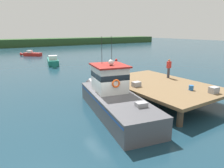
{
  "coord_description": "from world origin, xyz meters",
  "views": [
    {
      "loc": [
        -6.7,
        -10.77,
        5.19
      ],
      "look_at": [
        1.2,
        1.24,
        1.4
      ],
      "focal_mm": 32.85,
      "sensor_mm": 36.0,
      "label": 1
    }
  ],
  "objects_px": {
    "crate_single_by_cleat": "(214,90)",
    "moored_boat_outer_mooring": "(53,62)",
    "crate_stack_mid_dock": "(136,84)",
    "moored_boat_far_right": "(31,54)",
    "deckhand_further_back": "(169,68)",
    "mooring_buoy_outer": "(116,60)",
    "mooring_buoy_inshore": "(113,63)",
    "deckhand_by_the_boat": "(110,69)",
    "bait_bucket": "(191,88)",
    "main_fishing_boat": "(113,96)"
  },
  "relations": [
    {
      "from": "deckhand_by_the_boat",
      "to": "bait_bucket",
      "type": "bearing_deg",
      "value": -65.35
    },
    {
      "from": "crate_stack_mid_dock",
      "to": "main_fishing_boat",
      "type": "bearing_deg",
      "value": -167.8
    },
    {
      "from": "bait_bucket",
      "to": "moored_boat_outer_mooring",
      "type": "height_order",
      "value": "bait_bucket"
    },
    {
      "from": "crate_stack_mid_dock",
      "to": "moored_boat_far_right",
      "type": "distance_m",
      "value": 33.68
    },
    {
      "from": "crate_single_by_cleat",
      "to": "mooring_buoy_inshore",
      "type": "height_order",
      "value": "crate_single_by_cleat"
    },
    {
      "from": "main_fishing_boat",
      "to": "crate_stack_mid_dock",
      "type": "bearing_deg",
      "value": 12.2
    },
    {
      "from": "bait_bucket",
      "to": "deckhand_further_back",
      "type": "relative_size",
      "value": 0.21
    },
    {
      "from": "crate_single_by_cleat",
      "to": "mooring_buoy_inshore",
      "type": "xyz_separation_m",
      "value": [
        5.13,
        19.71,
        -1.24
      ]
    },
    {
      "from": "bait_bucket",
      "to": "moored_boat_far_right",
      "type": "bearing_deg",
      "value": 93.99
    },
    {
      "from": "deckhand_by_the_boat",
      "to": "crate_single_by_cleat",
      "type": "bearing_deg",
      "value": -64.84
    },
    {
      "from": "crate_stack_mid_dock",
      "to": "mooring_buoy_outer",
      "type": "distance_m",
      "value": 20.61
    },
    {
      "from": "main_fishing_boat",
      "to": "deckhand_by_the_boat",
      "type": "relative_size",
      "value": 6.11
    },
    {
      "from": "main_fishing_boat",
      "to": "bait_bucket",
      "type": "xyz_separation_m",
      "value": [
        4.93,
        -2.27,
        0.36
      ]
    },
    {
      "from": "main_fishing_boat",
      "to": "crate_stack_mid_dock",
      "type": "xyz_separation_m",
      "value": [
        2.4,
        0.52,
        0.37
      ]
    },
    {
      "from": "moored_boat_far_right",
      "to": "mooring_buoy_outer",
      "type": "xyz_separation_m",
      "value": [
        10.44,
        -15.92,
        -0.17
      ]
    },
    {
      "from": "moored_boat_outer_mooring",
      "to": "deckhand_by_the_boat",
      "type": "bearing_deg",
      "value": -91.37
    },
    {
      "from": "main_fishing_boat",
      "to": "crate_single_by_cleat",
      "type": "relative_size",
      "value": 16.61
    },
    {
      "from": "deckhand_further_back",
      "to": "mooring_buoy_inshore",
      "type": "height_order",
      "value": "deckhand_further_back"
    },
    {
      "from": "deckhand_further_back",
      "to": "mooring_buoy_outer",
      "type": "distance_m",
      "value": 18.31
    },
    {
      "from": "mooring_buoy_inshore",
      "to": "crate_stack_mid_dock",
      "type": "bearing_deg",
      "value": -117.94
    },
    {
      "from": "crate_single_by_cleat",
      "to": "moored_boat_far_right",
      "type": "xyz_separation_m",
      "value": [
        -3.19,
        37.7,
        -1.01
      ]
    },
    {
      "from": "deckhand_further_back",
      "to": "mooring_buoy_outer",
      "type": "bearing_deg",
      "value": 69.74
    },
    {
      "from": "crate_single_by_cleat",
      "to": "moored_boat_outer_mooring",
      "type": "bearing_deg",
      "value": 97.06
    },
    {
      "from": "moored_boat_outer_mooring",
      "to": "mooring_buoy_outer",
      "type": "height_order",
      "value": "moored_boat_outer_mooring"
    },
    {
      "from": "bait_bucket",
      "to": "moored_boat_far_right",
      "type": "height_order",
      "value": "bait_bucket"
    },
    {
      "from": "crate_stack_mid_dock",
      "to": "deckhand_by_the_boat",
      "type": "height_order",
      "value": "deckhand_by_the_boat"
    },
    {
      "from": "crate_single_by_cleat",
      "to": "moored_boat_outer_mooring",
      "type": "distance_m",
      "value": 24.3
    },
    {
      "from": "main_fishing_boat",
      "to": "moored_boat_far_right",
      "type": "distance_m",
      "value": 34.27
    },
    {
      "from": "deckhand_by_the_boat",
      "to": "mooring_buoy_inshore",
      "type": "relative_size",
      "value": 5.07
    },
    {
      "from": "crate_single_by_cleat",
      "to": "moored_boat_far_right",
      "type": "relative_size",
      "value": 0.15
    },
    {
      "from": "crate_stack_mid_dock",
      "to": "mooring_buoy_inshore",
      "type": "xyz_separation_m",
      "value": [
        8.31,
        15.67,
        -1.21
      ]
    },
    {
      "from": "deckhand_by_the_boat",
      "to": "deckhand_further_back",
      "type": "distance_m",
      "value": 5.0
    },
    {
      "from": "main_fishing_boat",
      "to": "moored_boat_outer_mooring",
      "type": "xyz_separation_m",
      "value": [
        2.6,
        20.58,
        -0.5
      ]
    },
    {
      "from": "main_fishing_boat",
      "to": "deckhand_further_back",
      "type": "xyz_separation_m",
      "value": [
        6.51,
        1.18,
        1.05
      ]
    },
    {
      "from": "crate_single_by_cleat",
      "to": "deckhand_by_the_boat",
      "type": "height_order",
      "value": "deckhand_by_the_boat"
    },
    {
      "from": "moored_boat_far_right",
      "to": "mooring_buoy_inshore",
      "type": "xyz_separation_m",
      "value": [
        8.33,
        -17.99,
        -0.24
      ]
    },
    {
      "from": "crate_stack_mid_dock",
      "to": "mooring_buoy_inshore",
      "type": "distance_m",
      "value": 17.78
    },
    {
      "from": "crate_single_by_cleat",
      "to": "bait_bucket",
      "type": "distance_m",
      "value": 1.4
    },
    {
      "from": "deckhand_by_the_boat",
      "to": "moored_boat_far_right",
      "type": "xyz_separation_m",
      "value": [
        0.19,
        30.49,
        -1.66
      ]
    },
    {
      "from": "main_fishing_boat",
      "to": "moored_boat_outer_mooring",
      "type": "relative_size",
      "value": 1.68
    },
    {
      "from": "mooring_buoy_inshore",
      "to": "mooring_buoy_outer",
      "type": "bearing_deg",
      "value": 44.55
    },
    {
      "from": "crate_stack_mid_dock",
      "to": "bait_bucket",
      "type": "distance_m",
      "value": 3.77
    },
    {
      "from": "deckhand_further_back",
      "to": "bait_bucket",
      "type": "bearing_deg",
      "value": -114.62
    },
    {
      "from": "crate_stack_mid_dock",
      "to": "mooring_buoy_inshore",
      "type": "relative_size",
      "value": 1.87
    },
    {
      "from": "deckhand_by_the_boat",
      "to": "mooring_buoy_outer",
      "type": "bearing_deg",
      "value": 53.9
    },
    {
      "from": "moored_boat_outer_mooring",
      "to": "mooring_buoy_outer",
      "type": "xyz_separation_m",
      "value": [
        10.23,
        -2.32,
        -0.28
      ]
    },
    {
      "from": "deckhand_by_the_boat",
      "to": "main_fishing_boat",
      "type": "bearing_deg",
      "value": -120.69
    },
    {
      "from": "crate_stack_mid_dock",
      "to": "mooring_buoy_inshore",
      "type": "height_order",
      "value": "crate_stack_mid_dock"
    },
    {
      "from": "mooring_buoy_inshore",
      "to": "moored_boat_far_right",
      "type": "bearing_deg",
      "value": 114.84
    },
    {
      "from": "moored_boat_outer_mooring",
      "to": "mooring_buoy_inshore",
      "type": "bearing_deg",
      "value": -28.41
    }
  ]
}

